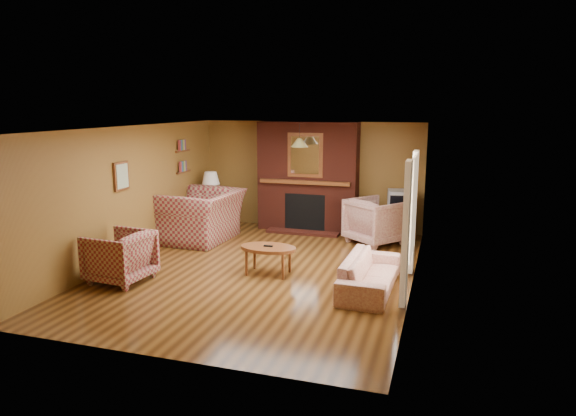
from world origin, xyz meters
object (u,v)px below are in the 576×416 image
(fireplace, at_px, (308,178))
(floral_sofa, at_px, (370,273))
(plaid_loveseat, at_px, (202,216))
(side_table, at_px, (212,215))
(coffee_table, at_px, (268,250))
(table_lamp, at_px, (211,185))
(tv_stand, at_px, (400,226))
(floral_armchair, at_px, (376,221))
(crt_tv, at_px, (401,201))
(plaid_armchair, at_px, (120,256))

(fireplace, relative_size, floral_sofa, 1.34)
(plaid_loveseat, bearing_deg, side_table, -162.96)
(floral_sofa, relative_size, coffee_table, 1.90)
(table_lamp, height_order, tv_stand, table_lamp)
(plaid_loveseat, distance_m, table_lamp, 1.13)
(floral_armchair, distance_m, coffee_table, 2.86)
(crt_tv, bearing_deg, coffee_table, -122.22)
(tv_stand, bearing_deg, table_lamp, -172.71)
(plaid_loveseat, height_order, floral_armchair, plaid_loveseat)
(plaid_armchair, bearing_deg, crt_tv, 139.99)
(fireplace, bearing_deg, table_lamp, -165.71)
(coffee_table, distance_m, tv_stand, 3.51)
(floral_sofa, xyz_separation_m, side_table, (-4.00, 2.87, 0.06))
(plaid_loveseat, bearing_deg, table_lamp, -162.96)
(fireplace, height_order, plaid_armchair, fireplace)
(plaid_loveseat, xyz_separation_m, floral_armchair, (3.47, 0.83, -0.06))
(floral_armchair, relative_size, side_table, 1.59)
(plaid_armchair, relative_size, table_lamp, 1.35)
(plaid_armchair, distance_m, table_lamp, 3.70)
(fireplace, distance_m, crt_tv, 2.09)
(fireplace, xyz_separation_m, tv_stand, (2.05, -0.18, -0.90))
(side_table, bearing_deg, plaid_loveseat, -75.83)
(plaid_loveseat, height_order, tv_stand, plaid_loveseat)
(floral_armchair, bearing_deg, crt_tv, -91.63)
(coffee_table, height_order, crt_tv, crt_tv)
(fireplace, height_order, coffee_table, fireplace)
(crt_tv, bearing_deg, floral_armchair, -130.53)
(tv_stand, bearing_deg, plaid_loveseat, -158.57)
(plaid_armchair, relative_size, tv_stand, 1.59)
(fireplace, relative_size, crt_tv, 4.05)
(plaid_armchair, height_order, tv_stand, plaid_armchair)
(fireplace, xyz_separation_m, crt_tv, (2.05, -0.19, -0.39))
(plaid_loveseat, distance_m, coffee_table, 2.61)
(tv_stand, height_order, crt_tv, crt_tv)
(tv_stand, bearing_deg, plaid_armchair, -132.51)
(fireplace, relative_size, tv_stand, 4.28)
(plaid_loveseat, bearing_deg, tv_stand, 111.84)
(floral_armchair, bearing_deg, floral_sofa, 134.75)
(floral_sofa, height_order, crt_tv, crt_tv)
(plaid_armchair, height_order, coffee_table, plaid_armchair)
(fireplace, xyz_separation_m, table_lamp, (-2.10, -0.53, -0.18))
(floral_sofa, distance_m, table_lamp, 4.98)
(floral_sofa, height_order, coffee_table, floral_sofa)
(plaid_armchair, bearing_deg, fireplace, 160.04)
(side_table, distance_m, table_lamp, 0.69)
(fireplace, height_order, plaid_loveseat, fireplace)
(plaid_armchair, height_order, floral_armchair, floral_armchair)
(plaid_armchair, bearing_deg, table_lamp, -172.64)
(floral_armchair, distance_m, crt_tv, 0.74)
(table_lamp, bearing_deg, floral_armchair, -2.40)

